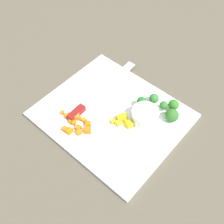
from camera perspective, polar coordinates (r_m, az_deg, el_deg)
ground_plane at (r=0.86m, az=0.00°, el=-0.88°), size 4.00×4.00×0.00m
cutting_board at (r=0.85m, az=0.00°, el=-0.65°), size 0.41×0.35×0.01m
prep_bowl at (r=0.82m, az=6.75°, el=-0.73°), size 0.08×0.08×0.04m
chef_knife at (r=0.88m, az=-3.96°, el=2.76°), size 0.04×0.32×0.02m
carrot_dice_0 at (r=0.84m, az=-6.64°, el=-1.29°), size 0.01×0.01×0.01m
carrot_dice_1 at (r=0.84m, az=-7.34°, el=-0.89°), size 0.03×0.03×0.02m
carrot_dice_2 at (r=0.83m, az=-5.73°, el=-1.65°), size 0.02×0.01×0.01m
carrot_dice_3 at (r=0.82m, az=-4.89°, el=-2.47°), size 0.02×0.02×0.01m
carrot_dice_4 at (r=0.85m, az=-9.04°, el=-0.74°), size 0.02×0.02×0.01m
carrot_dice_5 at (r=0.81m, az=-6.77°, el=-4.14°), size 0.02×0.02×0.01m
carrot_dice_6 at (r=0.83m, az=-8.37°, el=-1.74°), size 0.02×0.02×0.01m
carrot_dice_7 at (r=0.86m, az=-10.11°, el=-0.09°), size 0.02×0.02×0.01m
carrot_dice_8 at (r=0.81m, az=-8.70°, el=-3.84°), size 0.02×0.02×0.02m
carrot_dice_9 at (r=0.81m, az=-4.98°, el=-3.66°), size 0.03×0.03×0.02m
carrot_dice_10 at (r=0.84m, az=-8.25°, el=-0.82°), size 0.02×0.02×0.01m
carrot_dice_11 at (r=0.83m, az=-7.77°, el=-2.22°), size 0.02×0.02×0.01m
carrot_dice_12 at (r=0.82m, az=-9.62°, el=-3.43°), size 0.02×0.02×0.01m
carrot_dice_13 at (r=0.81m, az=-6.91°, el=-3.25°), size 0.02×0.02×0.01m
pepper_dice_0 at (r=0.83m, az=2.60°, el=-0.83°), size 0.02×0.02×0.01m
pepper_dice_1 at (r=0.82m, az=1.36°, el=-2.28°), size 0.02×0.02×0.01m
pepper_dice_2 at (r=0.83m, az=2.79°, el=-1.64°), size 0.02×0.02×0.01m
pepper_dice_3 at (r=0.87m, az=5.87°, el=1.82°), size 0.02×0.02×0.01m
pepper_dice_4 at (r=0.83m, az=1.65°, el=-1.29°), size 0.03×0.03×0.02m
pepper_dice_5 at (r=0.82m, az=3.58°, el=-2.50°), size 0.02×0.02×0.02m
pepper_dice_6 at (r=0.82m, az=0.17°, el=-1.94°), size 0.02×0.01×0.01m
pepper_dice_7 at (r=0.86m, az=5.12°, el=1.37°), size 0.02×0.02×0.01m
broccoli_floret_0 at (r=0.85m, az=6.07°, el=2.14°), size 0.03×0.03×0.04m
broccoli_floret_1 at (r=0.87m, az=8.58°, el=2.76°), size 0.03×0.03×0.03m
broccoli_floret_2 at (r=0.84m, az=12.15°, el=-0.69°), size 0.04×0.04×0.04m
broccoli_floret_3 at (r=0.85m, az=10.53°, el=1.34°), size 0.03×0.03×0.03m
broccoli_floret_4 at (r=0.86m, az=12.48°, el=1.44°), size 0.03×0.03×0.04m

